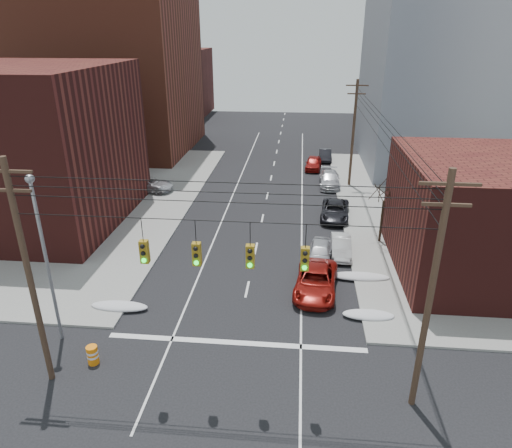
% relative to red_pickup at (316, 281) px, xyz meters
% --- Properties ---
extents(ground, '(160.00, 160.00, 0.00)m').
position_rel_red_pickup_xyz_m(ground, '(-4.40, -12.16, -0.77)').
color(ground, black).
rests_on(ground, ground).
extents(building_brick_tall, '(24.00, 20.00, 30.00)m').
position_rel_red_pickup_xyz_m(building_brick_tall, '(-28.40, 35.84, 14.23)').
color(building_brick_tall, brown).
rests_on(building_brick_tall, ground).
extents(building_brick_far, '(22.00, 18.00, 12.00)m').
position_rel_red_pickup_xyz_m(building_brick_far, '(-30.40, 61.84, 5.23)').
color(building_brick_far, '#461815').
rests_on(building_brick_far, ground).
extents(building_office, '(22.00, 20.00, 25.00)m').
position_rel_red_pickup_xyz_m(building_office, '(17.60, 31.84, 11.73)').
color(building_office, gray).
rests_on(building_office, ground).
extents(building_glass, '(20.00, 18.00, 22.00)m').
position_rel_red_pickup_xyz_m(building_glass, '(19.60, 57.84, 10.23)').
color(building_glass, gray).
rests_on(building_glass, ground).
extents(utility_pole_left, '(2.20, 0.28, 11.00)m').
position_rel_red_pickup_xyz_m(utility_pole_left, '(-12.90, -9.16, 5.02)').
color(utility_pole_left, '#473323').
rests_on(utility_pole_left, ground).
extents(utility_pole_right, '(2.20, 0.28, 11.00)m').
position_rel_red_pickup_xyz_m(utility_pole_right, '(4.10, -9.16, 5.02)').
color(utility_pole_right, '#473323').
rests_on(utility_pole_right, ground).
extents(utility_pole_far, '(2.20, 0.28, 11.00)m').
position_rel_red_pickup_xyz_m(utility_pole_far, '(4.10, 21.84, 5.02)').
color(utility_pole_far, '#473323').
rests_on(utility_pole_far, ground).
extents(traffic_signals, '(17.00, 0.42, 2.02)m').
position_rel_red_pickup_xyz_m(traffic_signals, '(-4.30, -9.19, 6.40)').
color(traffic_signals, black).
rests_on(traffic_signals, ground).
extents(street_light, '(0.44, 0.44, 9.32)m').
position_rel_red_pickup_xyz_m(street_light, '(-13.90, -6.16, 4.77)').
color(street_light, gray).
rests_on(street_light, ground).
extents(bare_tree, '(2.09, 2.20, 4.93)m').
position_rel_red_pickup_xyz_m(bare_tree, '(5.19, 7.84, 1.55)').
color(bare_tree, black).
rests_on(bare_tree, ground).
extents(snow_nw, '(3.50, 1.08, 0.42)m').
position_rel_red_pickup_xyz_m(snow_nw, '(-11.80, -3.16, -0.56)').
color(snow_nw, silver).
rests_on(snow_nw, ground).
extents(snow_ne, '(3.00, 1.08, 0.42)m').
position_rel_red_pickup_xyz_m(snow_ne, '(3.00, -2.66, -0.56)').
color(snow_ne, silver).
rests_on(snow_ne, ground).
extents(snow_east_far, '(4.00, 1.08, 0.42)m').
position_rel_red_pickup_xyz_m(snow_east_far, '(3.00, 1.84, -0.56)').
color(snow_east_far, silver).
rests_on(snow_east_far, ground).
extents(red_pickup, '(3.10, 5.75, 1.53)m').
position_rel_red_pickup_xyz_m(red_pickup, '(0.00, 0.00, 0.00)').
color(red_pickup, maroon).
rests_on(red_pickup, ground).
extents(parked_car_a, '(2.13, 4.32, 1.42)m').
position_rel_red_pickup_xyz_m(parked_car_a, '(0.40, 4.25, -0.06)').
color(parked_car_a, silver).
rests_on(parked_car_a, ground).
extents(parked_car_b, '(1.53, 4.07, 1.33)m').
position_rel_red_pickup_xyz_m(parked_car_b, '(2.00, 5.43, -0.10)').
color(parked_car_b, silver).
rests_on(parked_car_b, ground).
extents(parked_car_c, '(2.90, 5.40, 1.44)m').
position_rel_red_pickup_xyz_m(parked_car_c, '(2.00, 12.56, -0.05)').
color(parked_car_c, black).
rests_on(parked_car_c, ground).
extents(parked_car_d, '(2.21, 5.24, 1.51)m').
position_rel_red_pickup_xyz_m(parked_car_d, '(2.00, 21.55, -0.01)').
color(parked_car_d, '#B7B7BC').
rests_on(parked_car_d, ground).
extents(parked_car_e, '(2.16, 4.55, 1.50)m').
position_rel_red_pickup_xyz_m(parked_car_e, '(0.40, 27.81, -0.02)').
color(parked_car_e, maroon).
rests_on(parked_car_e, ground).
extents(parked_car_f, '(1.47, 4.17, 1.37)m').
position_rel_red_pickup_xyz_m(parked_car_f, '(2.00, 31.99, -0.08)').
color(parked_car_f, black).
rests_on(parked_car_f, ground).
extents(lot_car_a, '(4.74, 2.37, 1.49)m').
position_rel_red_pickup_xyz_m(lot_car_a, '(-20.22, 7.24, 0.13)').
color(lot_car_a, silver).
rests_on(lot_car_a, sidewalk_nw).
extents(lot_car_b, '(5.30, 2.84, 1.42)m').
position_rel_red_pickup_xyz_m(lot_car_b, '(-16.64, 17.78, 0.09)').
color(lot_car_b, '#BABBC0').
rests_on(lot_car_b, sidewalk_nw).
extents(lot_car_c, '(5.35, 3.10, 1.46)m').
position_rel_red_pickup_xyz_m(lot_car_c, '(-21.49, 13.61, 0.11)').
color(lot_car_c, black).
rests_on(lot_car_c, sidewalk_nw).
extents(lot_car_d, '(4.08, 1.75, 1.37)m').
position_rel_red_pickup_xyz_m(lot_car_d, '(-22.06, 14.82, 0.07)').
color(lot_car_d, '#BABABF').
rests_on(lot_car_d, sidewalk_nw).
extents(construction_barrel, '(0.74, 0.74, 1.00)m').
position_rel_red_pickup_xyz_m(construction_barrel, '(-11.33, -7.93, -0.25)').
color(construction_barrel, orange).
rests_on(construction_barrel, ground).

